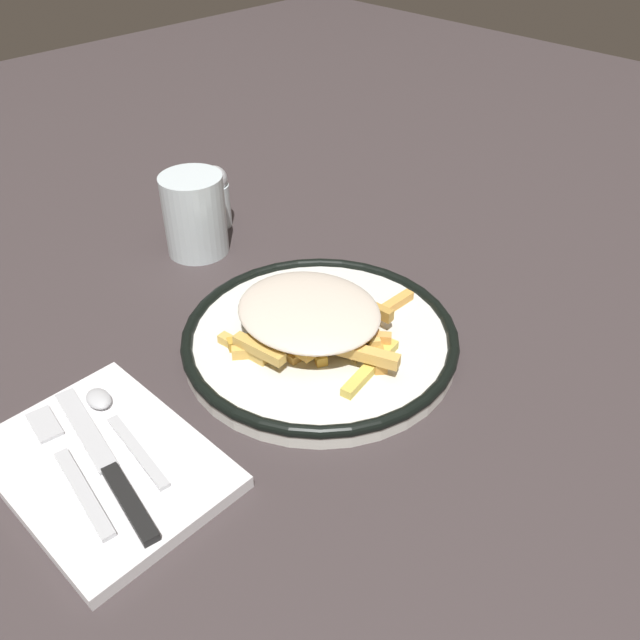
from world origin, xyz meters
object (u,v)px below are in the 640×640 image
at_px(napkin, 105,465).
at_px(spoon, 114,419).
at_px(plate, 320,339).
at_px(fork, 69,467).
at_px(water_glass, 195,215).
at_px(knife, 111,472).
at_px(salt_shaker, 216,196).
at_px(fries_heap, 314,318).

bearing_deg(napkin, spoon, 47.46).
bearing_deg(plate, fork, 174.73).
xyz_separation_m(fork, water_glass, (0.32, 0.24, 0.04)).
distance_m(fork, water_glass, 0.40).
bearing_deg(knife, salt_shaker, 40.63).
distance_m(napkin, spoon, 0.05).
bearing_deg(water_glass, napkin, -139.30).
relative_size(knife, salt_shaker, 2.35).
distance_m(knife, salt_shaker, 0.47).
bearing_deg(napkin, fries_heap, -2.59).
height_order(plate, spoon, plate).
bearing_deg(plate, spoon, 167.81).
bearing_deg(fork, salt_shaker, 35.91).
relative_size(water_glass, salt_shaker, 1.21).
bearing_deg(napkin, water_glass, 40.70).
bearing_deg(water_glass, plate, -96.78).
height_order(plate, fries_heap, fries_heap).
distance_m(fries_heap, water_glass, 0.26).
bearing_deg(knife, napkin, 80.53).
bearing_deg(salt_shaker, knife, -139.37).
bearing_deg(water_glass, fries_heap, -98.18).
bearing_deg(fries_heap, knife, -178.36).
relative_size(fork, spoon, 1.16).
relative_size(napkin, spoon, 1.43).
relative_size(plate, knife, 1.43).
xyz_separation_m(napkin, knife, (-0.00, -0.02, 0.01)).
relative_size(spoon, salt_shaker, 1.71).
xyz_separation_m(fork, knife, (0.02, -0.03, 0.00)).
height_order(fries_heap, fork, fries_heap).
height_order(knife, spoon, spoon).
relative_size(plate, water_glass, 2.80).
bearing_deg(fork, plate, -5.27).
height_order(napkin, water_glass, water_glass).
bearing_deg(spoon, knife, -123.23).
relative_size(napkin, water_glass, 2.03).
relative_size(fries_heap, spoon, 1.43).
height_order(plate, salt_shaker, salt_shaker).
xyz_separation_m(fries_heap, spoon, (-0.22, 0.05, -0.03)).
height_order(napkin, salt_shaker, salt_shaker).
height_order(napkin, knife, knife).
xyz_separation_m(plate, salt_shaker, (0.09, 0.30, 0.03)).
bearing_deg(fork, spoon, 21.28).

